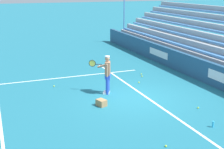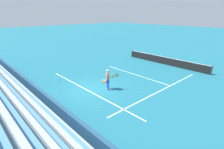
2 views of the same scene
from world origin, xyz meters
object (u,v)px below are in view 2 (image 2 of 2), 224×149
(tennis_player, at_px, (108,80))
(tennis_ball_toward_net, at_px, (76,74))
(water_bottle, at_px, (60,80))
(tennis_net, at_px, (165,61))
(tennis_ball_far_right, at_px, (96,100))
(ball_box_cardboard, at_px, (105,82))
(tennis_ball_stray_back, at_px, (140,89))
(tennis_ball_midcourt, at_px, (98,111))
(tennis_ball_far_left, at_px, (96,108))
(tennis_ball_near_player, at_px, (62,87))

(tennis_player, xyz_separation_m, tennis_ball_toward_net, (-5.16, 0.07, -0.86))
(water_bottle, relative_size, tennis_net, 0.02)
(tennis_ball_toward_net, relative_size, tennis_ball_far_right, 1.00)
(tennis_player, distance_m, tennis_ball_toward_net, 5.23)
(water_bottle, height_order, tennis_net, tennis_net)
(ball_box_cardboard, distance_m, tennis_ball_stray_back, 3.39)
(tennis_ball_stray_back, height_order, tennis_ball_midcourt, same)
(tennis_ball_toward_net, xyz_separation_m, tennis_net, (4.22, 10.25, 0.46))
(ball_box_cardboard, bearing_deg, tennis_ball_midcourt, -45.42)
(tennis_ball_far_right, xyz_separation_m, water_bottle, (-5.44, -0.11, 0.08))
(tennis_ball_stray_back, bearing_deg, tennis_ball_midcourt, -85.78)
(tennis_ball_far_left, height_order, tennis_ball_near_player, same)
(tennis_ball_near_player, bearing_deg, tennis_ball_far_right, 9.92)
(tennis_ball_toward_net, bearing_deg, tennis_net, 67.62)
(tennis_ball_far_left, height_order, water_bottle, water_bottle)
(tennis_net, bearing_deg, tennis_player, -84.79)
(tennis_player, bearing_deg, water_bottle, -155.13)
(ball_box_cardboard, xyz_separation_m, tennis_ball_near_player, (-1.67, -3.43, -0.10))
(water_bottle, bearing_deg, tennis_ball_toward_net, 105.06)
(tennis_ball_far_right, distance_m, tennis_net, 12.47)
(ball_box_cardboard, distance_m, tennis_ball_midcourt, 4.98)
(tennis_ball_toward_net, distance_m, tennis_ball_midcourt, 7.88)
(tennis_ball_near_player, distance_m, water_bottle, 1.68)
(ball_box_cardboard, relative_size, tennis_ball_far_left, 6.06)
(tennis_ball_midcourt, bearing_deg, water_bottle, 174.23)
(tennis_ball_midcourt, relative_size, water_bottle, 0.30)
(tennis_ball_midcourt, height_order, water_bottle, water_bottle)
(tennis_player, relative_size, tennis_ball_far_right, 25.98)
(tennis_ball_midcourt, xyz_separation_m, water_bottle, (-6.75, 0.68, 0.08))
(tennis_ball_toward_net, distance_m, tennis_ball_near_player, 3.51)
(ball_box_cardboard, height_order, tennis_ball_near_player, ball_box_cardboard)
(tennis_ball_midcourt, bearing_deg, tennis_ball_far_left, 158.20)
(tennis_ball_stray_back, bearing_deg, tennis_ball_near_player, -135.62)
(tennis_ball_far_left, bearing_deg, tennis_ball_stray_back, 89.74)
(tennis_player, relative_size, tennis_ball_stray_back, 25.98)
(tennis_ball_stray_back, xyz_separation_m, tennis_ball_far_left, (-0.02, -4.67, 0.00))
(tennis_ball_midcourt, distance_m, water_bottle, 6.78)
(tennis_player, relative_size, ball_box_cardboard, 4.29)
(ball_box_cardboard, bearing_deg, tennis_ball_near_player, -116.04)
(tennis_ball_stray_back, distance_m, tennis_ball_near_player, 6.73)
(tennis_ball_far_left, height_order, tennis_net, tennis_net)
(tennis_ball_midcourt, bearing_deg, tennis_net, 103.36)
(tennis_ball_midcourt, distance_m, tennis_ball_near_player, 5.17)
(ball_box_cardboard, relative_size, tennis_ball_far_right, 6.06)
(tennis_ball_near_player, relative_size, tennis_net, 0.01)
(tennis_ball_stray_back, relative_size, water_bottle, 0.30)
(tennis_ball_near_player, xyz_separation_m, tennis_net, (2.05, 13.01, 0.46))
(tennis_ball_far_left, bearing_deg, ball_box_cardboard, 132.56)
(tennis_ball_far_left, bearing_deg, tennis_ball_near_player, -179.58)
(tennis_ball_far_right, bearing_deg, tennis_player, 113.35)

